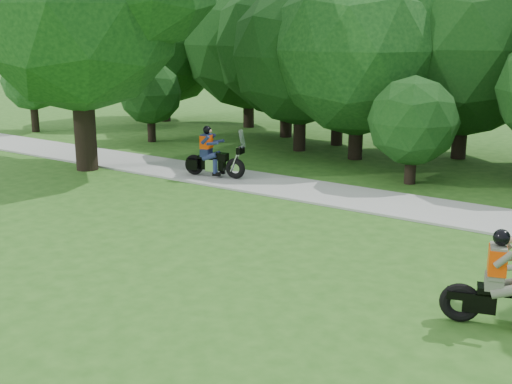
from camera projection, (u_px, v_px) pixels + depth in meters
The scene contains 4 objects.
ground at pixel (231, 333), 9.48m from camera, with size 100.00×100.00×0.00m, color #2A5B1A.
walkway at pixel (423, 209), 15.87m from camera, with size 60.00×2.20×0.06m, color #A7A7A2.
chopper_motorcycle at pixel (507, 292), 9.53m from camera, with size 2.11×0.96×1.53m.
touring_motorcycle at pixel (211, 158), 19.08m from camera, with size 1.98×0.85×1.52m.
Camera 1 is at (5.19, -6.95, 4.38)m, focal length 45.00 mm.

